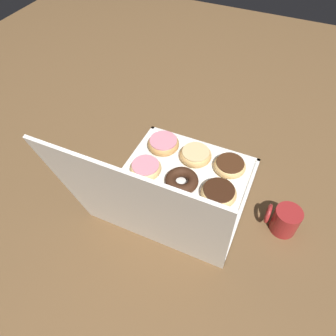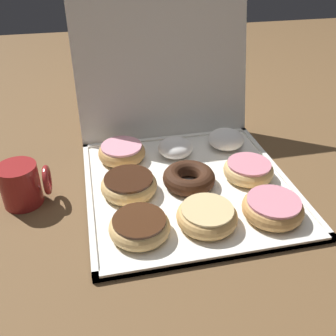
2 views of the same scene
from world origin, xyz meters
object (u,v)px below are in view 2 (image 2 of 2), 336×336
at_px(chocolate_frosted_donut_3, 129,185).
at_px(chocolate_frosted_donut_0, 140,226).
at_px(donut_box, 189,186).
at_px(pink_frosted_donut_5, 249,171).
at_px(coffee_mug, 22,184).
at_px(pink_frosted_donut_6, 122,152).
at_px(powdered_filled_donut_7, 177,148).
at_px(chocolate_cake_ring_donut_4, 190,178).
at_px(glazed_ring_donut_1, 207,216).
at_px(powdered_filled_donut_8, 226,139).
at_px(pink_frosted_donut_2, 273,208).

bearing_deg(chocolate_frosted_donut_3, chocolate_frosted_donut_0, -89.18).
relative_size(donut_box, pink_frosted_donut_5, 3.95).
relative_size(donut_box, coffee_mug, 4.42).
height_order(donut_box, chocolate_frosted_donut_3, chocolate_frosted_donut_3).
bearing_deg(donut_box, pink_frosted_donut_6, 132.95).
height_order(chocolate_frosted_donut_3, powdered_filled_donut_7, powdered_filled_donut_7).
bearing_deg(powdered_filled_donut_7, pink_frosted_donut_6, 175.27).
distance_m(chocolate_cake_ring_donut_4, coffee_mug, 0.35).
xyz_separation_m(glazed_ring_donut_1, chocolate_cake_ring_donut_4, (0.00, 0.13, -0.00)).
height_order(chocolate_frosted_donut_0, powdered_filled_donut_8, powdered_filled_donut_8).
bearing_deg(pink_frosted_donut_5, chocolate_frosted_donut_0, -154.25).
relative_size(donut_box, powdered_filled_donut_8, 4.92).
relative_size(donut_box, chocolate_cake_ring_donut_4, 3.87).
bearing_deg(donut_box, pink_frosted_donut_5, -1.35).
height_order(chocolate_frosted_donut_3, coffee_mug, coffee_mug).
height_order(powdered_filled_donut_7, coffee_mug, coffee_mug).
xyz_separation_m(chocolate_frosted_donut_0, pink_frosted_donut_2, (0.26, -0.00, 0.00)).
distance_m(pink_frosted_donut_2, powdered_filled_donut_7, 0.29).
bearing_deg(pink_frosted_donut_2, chocolate_cake_ring_donut_4, 133.20).
height_order(pink_frosted_donut_2, coffee_mug, coffee_mug).
xyz_separation_m(chocolate_frosted_donut_0, coffee_mug, (-0.22, 0.16, 0.02)).
xyz_separation_m(chocolate_frosted_donut_3, powdered_filled_donut_8, (0.27, 0.14, 0.00)).
xyz_separation_m(pink_frosted_donut_2, chocolate_cake_ring_donut_4, (-0.13, 0.14, -0.00)).
bearing_deg(powdered_filled_donut_8, chocolate_frosted_donut_0, -134.10).
relative_size(glazed_ring_donut_1, chocolate_cake_ring_donut_4, 1.02).
bearing_deg(powdered_filled_donut_8, coffee_mug, -166.74).
relative_size(chocolate_cake_ring_donut_4, pink_frosted_donut_5, 1.02).
height_order(chocolate_cake_ring_donut_4, pink_frosted_donut_5, same).
relative_size(donut_box, chocolate_frosted_donut_3, 3.71).
bearing_deg(powdered_filled_donut_7, chocolate_frosted_donut_0, -116.93).
bearing_deg(powdered_filled_donut_8, powdered_filled_donut_7, -174.89).
distance_m(pink_frosted_donut_2, powdered_filled_donut_8, 0.28).
height_order(pink_frosted_donut_5, pink_frosted_donut_6, same).
distance_m(glazed_ring_donut_1, coffee_mug, 0.38).
height_order(donut_box, pink_frosted_donut_5, pink_frosted_donut_5).
distance_m(pink_frosted_donut_2, chocolate_cake_ring_donut_4, 0.19).
bearing_deg(pink_frosted_donut_2, glazed_ring_donut_1, 177.85).
bearing_deg(powdered_filled_donut_8, chocolate_frosted_donut_3, -151.90).
distance_m(chocolate_cake_ring_donut_4, pink_frosted_donut_6, 0.19).
bearing_deg(donut_box, chocolate_cake_ring_donut_4, 5.88).
bearing_deg(donut_box, chocolate_frosted_donut_0, -134.36).
bearing_deg(pink_frosted_donut_5, chocolate_cake_ring_donut_4, 178.46).
height_order(donut_box, coffee_mug, coffee_mug).
bearing_deg(pink_frosted_donut_5, coffee_mug, 176.43).
xyz_separation_m(powdered_filled_donut_7, powdered_filled_donut_8, (0.13, 0.01, 0.00)).
xyz_separation_m(donut_box, pink_frosted_donut_6, (-0.13, 0.14, 0.02)).
distance_m(donut_box, pink_frosted_donut_6, 0.19).
bearing_deg(powdered_filled_donut_7, powdered_filled_donut_8, 5.11).
bearing_deg(coffee_mug, pink_frosted_donut_2, -18.85).
distance_m(chocolate_frosted_donut_3, pink_frosted_donut_6, 0.14).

